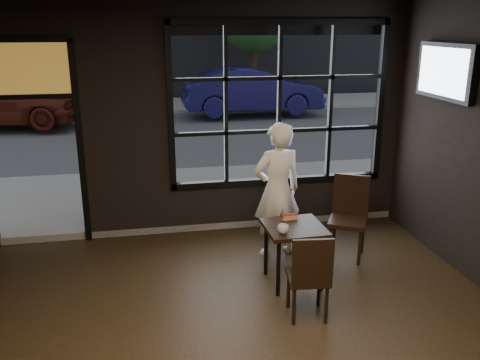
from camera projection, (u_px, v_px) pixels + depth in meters
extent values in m
cube|color=black|center=(279.00, 105.00, 7.04)|extent=(3.06, 0.12, 2.28)
cube|color=orange|center=(22.00, 68.00, 6.29)|extent=(1.20, 0.06, 0.70)
cube|color=#545456|center=(155.00, 80.00, 26.59)|extent=(60.00, 41.00, 0.04)
cube|color=black|center=(293.00, 254.00, 5.81)|extent=(0.68, 0.68, 0.71)
cube|color=black|center=(308.00, 274.00, 5.11)|extent=(0.44, 0.44, 0.93)
cube|color=black|center=(348.00, 219.00, 6.40)|extent=(0.62, 0.62, 1.05)
imported|color=white|center=(277.00, 191.00, 6.38)|extent=(0.69, 0.51, 1.74)
imported|color=silver|center=(283.00, 229.00, 5.49)|extent=(0.15, 0.15, 0.10)
cube|color=black|center=(446.00, 71.00, 6.07)|extent=(0.13, 1.14, 0.67)
imported|color=#171449|center=(252.00, 91.00, 16.06)|extent=(4.43, 1.62, 1.45)
cylinder|color=#332114|center=(84.00, 75.00, 17.22)|extent=(0.22, 0.22, 2.40)
sphere|color=#2B6026|center=(79.00, 14.00, 16.64)|extent=(2.61, 2.61, 2.61)
cylinder|color=#332114|center=(254.00, 71.00, 18.12)|extent=(0.22, 0.22, 2.45)
sphere|color=#274E1B|center=(254.00, 12.00, 17.52)|extent=(2.68, 2.68, 2.68)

